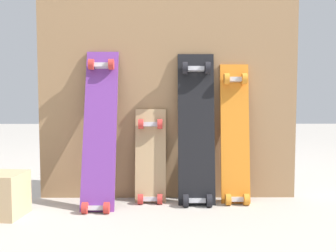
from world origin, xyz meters
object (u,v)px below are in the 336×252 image
at_px(skateboard_orange, 235,139).
at_px(wooden_crate, 1,195).
at_px(skateboard_purple, 100,135).
at_px(skateboard_black, 196,134).
at_px(skateboard_natural, 150,161).

relative_size(skateboard_orange, wooden_crate, 3.86).
xyz_separation_m(skateboard_orange, wooden_crate, (-1.21, -0.27, -0.25)).
height_order(skateboard_purple, skateboard_black, skateboard_purple).
xyz_separation_m(skateboard_natural, wooden_crate, (-0.73, -0.28, -0.12)).
bearing_deg(skateboard_black, wooden_crate, -165.49).
height_order(skateboard_purple, skateboard_natural, skateboard_purple).
bearing_deg(wooden_crate, skateboard_black, 14.51).
distance_m(skateboard_black, wooden_crate, 1.06).
bearing_deg(skateboard_natural, skateboard_purple, -161.43).
bearing_deg(skateboard_orange, wooden_crate, -167.24).
relative_size(skateboard_natural, skateboard_orange, 0.70).
distance_m(skateboard_natural, skateboard_black, 0.30).
bearing_deg(skateboard_orange, skateboard_purple, -173.89).
relative_size(skateboard_purple, wooden_crate, 4.22).
bearing_deg(skateboard_natural, wooden_crate, -158.75).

